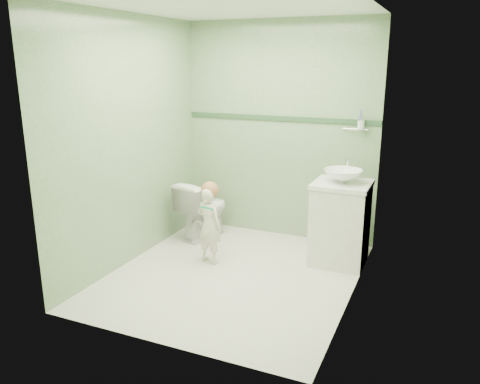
% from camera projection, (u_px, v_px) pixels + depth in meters
% --- Properties ---
extents(ground, '(2.50, 2.50, 0.00)m').
position_uv_depth(ground, '(234.00, 275.00, 4.52)').
color(ground, silver).
rests_on(ground, ground).
extents(room_shell, '(2.50, 2.54, 2.40)m').
position_uv_depth(room_shell, '(233.00, 150.00, 4.20)').
color(room_shell, gray).
rests_on(room_shell, ground).
extents(trim_stripe, '(2.20, 0.02, 0.05)m').
position_uv_depth(trim_stripe, '(279.00, 118.00, 5.25)').
color(trim_stripe, '#2E5131').
rests_on(trim_stripe, room_shell).
extents(vanity, '(0.52, 0.50, 0.80)m').
position_uv_depth(vanity, '(340.00, 224.00, 4.71)').
color(vanity, white).
rests_on(vanity, ground).
extents(counter, '(0.54, 0.52, 0.04)m').
position_uv_depth(counter, '(342.00, 184.00, 4.60)').
color(counter, white).
rests_on(counter, vanity).
extents(basin, '(0.37, 0.37, 0.13)m').
position_uv_depth(basin, '(343.00, 176.00, 4.58)').
color(basin, white).
rests_on(basin, counter).
extents(faucet, '(0.03, 0.13, 0.18)m').
position_uv_depth(faucet, '(347.00, 164.00, 4.72)').
color(faucet, silver).
rests_on(faucet, counter).
extents(cup_holder, '(0.26, 0.07, 0.21)m').
position_uv_depth(cup_holder, '(360.00, 125.00, 4.87)').
color(cup_holder, silver).
rests_on(cup_holder, room_shell).
extents(toilet, '(0.52, 0.72, 0.66)m').
position_uv_depth(toilet, '(203.00, 209.00, 5.42)').
color(toilet, white).
rests_on(toilet, ground).
extents(toddler, '(0.32, 0.24, 0.78)m').
position_uv_depth(toddler, '(209.00, 225.00, 4.72)').
color(toddler, beige).
rests_on(toddler, ground).
extents(hair_cap, '(0.17, 0.17, 0.17)m').
position_uv_depth(hair_cap, '(210.00, 190.00, 4.64)').
color(hair_cap, '#9F6540').
rests_on(hair_cap, toddler).
extents(teal_toothbrush, '(0.11, 0.14, 0.08)m').
position_uv_depth(teal_toothbrush, '(206.00, 207.00, 4.52)').
color(teal_toothbrush, '#079162').
rests_on(teal_toothbrush, toddler).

